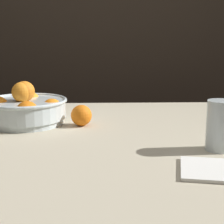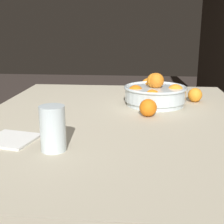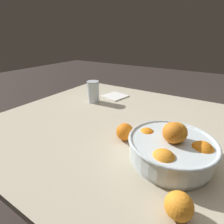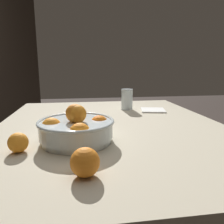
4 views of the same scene
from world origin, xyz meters
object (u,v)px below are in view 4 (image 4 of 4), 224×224
(fruit_bowl, at_px, (77,128))
(orange_loose_aside, at_px, (85,162))
(juice_glass, at_px, (127,100))
(orange_loose_near_bowl, at_px, (18,143))
(orange_loose_front, at_px, (85,120))

(fruit_bowl, bearing_deg, orange_loose_aside, -174.76)
(fruit_bowl, relative_size, juice_glass, 2.14)
(juice_glass, bearing_deg, orange_loose_near_bowl, 141.65)
(juice_glass, distance_m, orange_loose_aside, 0.90)
(orange_loose_front, bearing_deg, orange_loose_aside, 178.70)
(juice_glass, distance_m, orange_loose_near_bowl, 0.84)
(fruit_bowl, height_order, orange_loose_near_bowl, fruit_bowl)
(orange_loose_front, bearing_deg, juice_glass, -36.67)
(juice_glass, bearing_deg, orange_loose_front, 143.33)
(fruit_bowl, bearing_deg, orange_loose_near_bowl, 110.45)
(orange_loose_near_bowl, xyz_separation_m, orange_loose_aside, (-0.20, -0.22, 0.01))
(juice_glass, bearing_deg, fruit_bowl, 151.01)
(juice_glass, relative_size, orange_loose_near_bowl, 1.99)
(orange_loose_front, distance_m, orange_loose_aside, 0.47)
(orange_loose_near_bowl, relative_size, orange_loose_front, 0.95)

